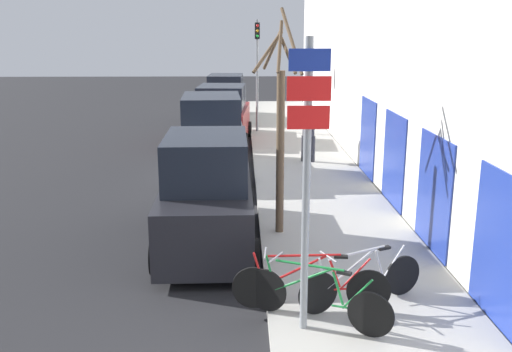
# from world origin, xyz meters

# --- Properties ---
(ground_plane) EXTENTS (80.00, 80.00, 0.00)m
(ground_plane) POSITION_xyz_m (0.00, 11.20, 0.00)
(ground_plane) COLOR black
(sidewalk_curb) EXTENTS (3.20, 32.00, 0.15)m
(sidewalk_curb) POSITION_xyz_m (2.60, 14.00, 0.07)
(sidewalk_curb) COLOR #9E9B93
(sidewalk_curb) RESTS_ON ground
(building_facade) EXTENTS (0.23, 32.00, 6.50)m
(building_facade) POSITION_xyz_m (4.35, 13.93, 3.23)
(building_facade) COLOR silver
(building_facade) RESTS_ON ground
(signpost) EXTENTS (0.56, 0.12, 3.98)m
(signpost) POSITION_xyz_m (1.48, 3.36, 2.38)
(signpost) COLOR gray
(signpost) RESTS_ON sidewalk_curb
(bicycle_0) EXTENTS (1.97, 1.13, 0.90)m
(bicycle_0) POSITION_xyz_m (1.67, 3.49, 0.53)
(bicycle_0) COLOR black
(bicycle_0) RESTS_ON sidewalk_curb
(bicycle_1) EXTENTS (2.35, 0.44, 0.90)m
(bicycle_1) POSITION_xyz_m (1.64, 3.89, 0.54)
(bicycle_1) COLOR black
(bicycle_1) RESTS_ON sidewalk_curb
(bicycle_2) EXTENTS (2.01, 0.89, 0.89)m
(bicycle_2) POSITION_xyz_m (2.44, 4.06, 0.53)
(bicycle_2) COLOR black
(bicycle_2) RESTS_ON sidewalk_curb
(parked_car_0) EXTENTS (1.98, 4.29, 2.28)m
(parked_car_0) POSITION_xyz_m (-0.05, 6.88, 1.02)
(parked_car_0) COLOR black
(parked_car_0) RESTS_ON ground
(parked_car_1) EXTENTS (2.18, 4.74, 2.40)m
(parked_car_1) POSITION_xyz_m (-0.25, 12.71, 1.09)
(parked_car_1) COLOR #B2B7BC
(parked_car_1) RESTS_ON ground
(parked_car_2) EXTENTS (2.31, 4.46, 2.21)m
(parked_car_2) POSITION_xyz_m (-0.12, 17.87, 1.00)
(parked_car_2) COLOR maroon
(parked_car_2) RESTS_ON ground
(parked_car_3) EXTENTS (2.08, 4.47, 2.21)m
(parked_car_3) POSITION_xyz_m (-0.12, 23.29, 1.00)
(parked_car_3) COLOR #51565B
(parked_car_3) RESTS_ON ground
(pedestrian_near) EXTENTS (0.44, 0.38, 1.70)m
(pedestrian_near) POSITION_xyz_m (2.73, 13.87, 1.13)
(pedestrian_near) COLOR #333338
(pedestrian_near) RESTS_ON sidewalk_curb
(street_tree) EXTENTS (0.93, 1.78, 4.48)m
(street_tree) POSITION_xyz_m (1.40, 7.29, 2.26)
(street_tree) COLOR brown
(street_tree) RESTS_ON sidewalk_curb
(traffic_light) EXTENTS (0.20, 0.30, 4.50)m
(traffic_light) POSITION_xyz_m (1.27, 19.63, 3.03)
(traffic_light) COLOR gray
(traffic_light) RESTS_ON sidewalk_curb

